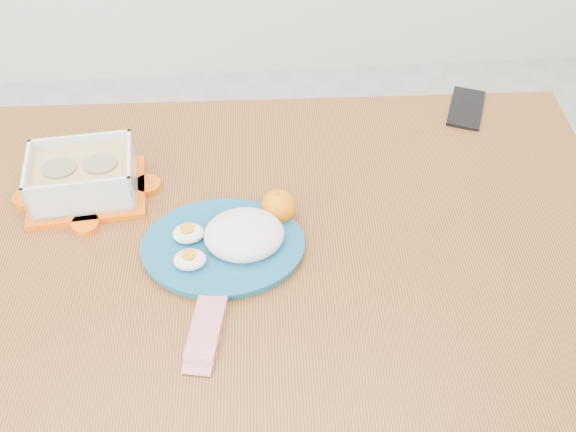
{
  "coord_description": "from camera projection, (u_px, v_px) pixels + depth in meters",
  "views": [
    {
      "loc": [
        0.09,
        -0.69,
        1.66
      ],
      "look_at": [
        0.15,
        0.1,
        0.81
      ],
      "focal_mm": 40.0,
      "sensor_mm": 36.0,
      "label": 1
    }
  ],
  "objects": [
    {
      "name": "dining_table",
      "position": [
        288.0,
        267.0,
        1.27
      ],
      "size": [
        1.32,
        0.91,
        0.75
      ],
      "rotation": [
        0.0,
        0.0,
        -0.03
      ],
      "color": "#94592A",
      "rests_on": "ground"
    },
    {
      "name": "food_container",
      "position": [
        83.0,
        177.0,
        1.25
      ],
      "size": [
        0.24,
        0.19,
        0.1
      ],
      "rotation": [
        0.0,
        0.0,
        0.08
      ],
      "color": "#FF5F07",
      "rests_on": "dining_table"
    },
    {
      "name": "orange_fruit",
      "position": [
        279.0,
        207.0,
        1.22
      ],
      "size": [
        0.07,
        0.07,
        0.07
      ],
      "primitive_type": "sphere",
      "color": "orange",
      "rests_on": "dining_table"
    },
    {
      "name": "rice_plate",
      "position": [
        230.0,
        240.0,
        1.17
      ],
      "size": [
        0.3,
        0.3,
        0.08
      ],
      "rotation": [
        0.0,
        0.0,
        -0.02
      ],
      "color": "#165A7C",
      "rests_on": "dining_table"
    },
    {
      "name": "candy_bar",
      "position": [
        211.0,
        310.0,
        1.09
      ],
      "size": [
        0.09,
        0.2,
        0.02
      ],
      "primitive_type": "cube",
      "rotation": [
        0.0,
        0.0,
        1.37
      ],
      "color": "red",
      "rests_on": "dining_table"
    },
    {
      "name": "smartphone",
      "position": [
        466.0,
        108.0,
        1.47
      ],
      "size": [
        0.12,
        0.16,
        0.01
      ],
      "primitive_type": "cube",
      "rotation": [
        0.0,
        0.0,
        -0.38
      ],
      "color": "black",
      "rests_on": "dining_table"
    }
  ]
}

